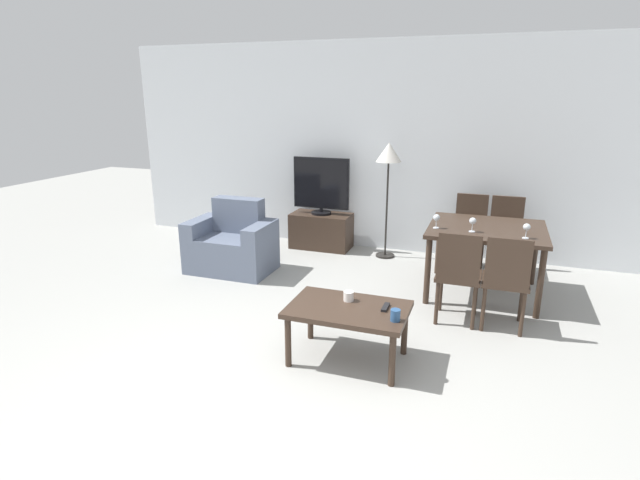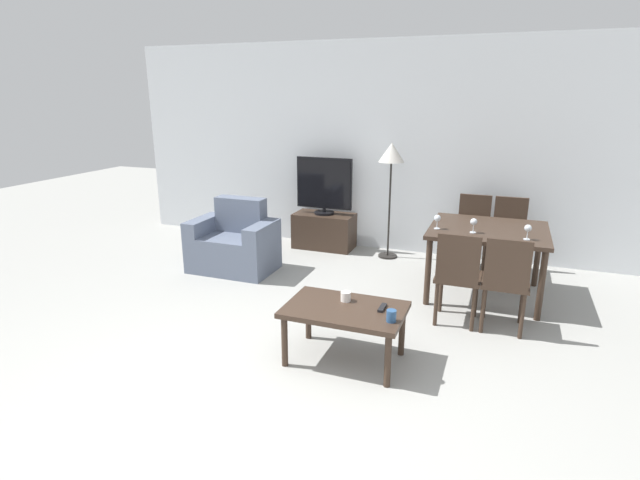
% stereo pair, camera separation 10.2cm
% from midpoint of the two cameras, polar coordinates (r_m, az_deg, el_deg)
% --- Properties ---
extents(ground_plane, '(18.00, 18.00, 0.00)m').
position_cam_midpoint_polar(ground_plane, '(3.52, -10.00, -19.40)').
color(ground_plane, '#9E9E99').
extents(wall_back, '(7.32, 0.06, 2.70)m').
position_cam_midpoint_polar(wall_back, '(6.65, 6.69, 10.36)').
color(wall_back, silver).
rests_on(wall_back, ground_plane).
extents(armchair, '(0.97, 0.64, 0.84)m').
position_cam_midpoint_polar(armchair, '(6.02, -10.48, -0.59)').
color(armchair, slate).
rests_on(armchair, ground_plane).
extents(tv_stand, '(0.81, 0.42, 0.48)m').
position_cam_midpoint_polar(tv_stand, '(6.80, -0.29, 1.06)').
color(tv_stand, '#38281E').
rests_on(tv_stand, ground_plane).
extents(tv, '(0.77, 0.27, 0.76)m').
position_cam_midpoint_polar(tv, '(6.66, -0.30, 6.21)').
color(tv, black).
rests_on(tv, tv_stand).
extents(coffee_table, '(0.92, 0.60, 0.46)m').
position_cam_midpoint_polar(coffee_table, '(3.92, 2.47, -8.41)').
color(coffee_table, '#38281E').
rests_on(coffee_table, ground_plane).
extents(dining_table, '(1.15, 1.05, 0.72)m').
position_cam_midpoint_polar(dining_table, '(5.39, 17.98, 0.55)').
color(dining_table, '#38281E').
rests_on(dining_table, ground_plane).
extents(dining_chair_near, '(0.40, 0.40, 0.88)m').
position_cam_midpoint_polar(dining_chair_near, '(4.65, 14.93, -3.59)').
color(dining_chair_near, '#38281E').
rests_on(dining_chair_near, ground_plane).
extents(dining_chair_far, '(0.40, 0.40, 0.88)m').
position_cam_midpoint_polar(dining_chair_far, '(6.23, 20.01, 1.05)').
color(dining_chair_far, '#38281E').
rests_on(dining_chair_far, ground_plane).
extents(dining_chair_near_right, '(0.40, 0.40, 0.88)m').
position_cam_midpoint_polar(dining_chair_near_right, '(4.64, 19.90, -4.08)').
color(dining_chair_near_right, '#38281E').
rests_on(dining_chair_near_right, ground_plane).
extents(dining_chair_far_left, '(0.40, 0.40, 0.88)m').
position_cam_midpoint_polar(dining_chair_far_left, '(6.23, 16.31, 1.41)').
color(dining_chair_far_left, '#38281E').
rests_on(dining_chair_far_left, ground_plane).
extents(floor_lamp, '(0.32, 0.32, 1.46)m').
position_cam_midpoint_polar(floor_lamp, '(6.27, 7.38, 9.09)').
color(floor_lamp, black).
rests_on(floor_lamp, ground_plane).
extents(remote_primary, '(0.04, 0.15, 0.02)m').
position_cam_midpoint_polar(remote_primary, '(3.89, 6.74, -7.64)').
color(remote_primary, black).
rests_on(remote_primary, coffee_table).
extents(cup_white_near, '(0.08, 0.08, 0.08)m').
position_cam_midpoint_polar(cup_white_near, '(4.00, 2.54, -6.44)').
color(cup_white_near, white).
rests_on(cup_white_near, coffee_table).
extents(cup_colored_far, '(0.07, 0.07, 0.09)m').
position_cam_midpoint_polar(cup_colored_far, '(3.69, 7.81, -8.52)').
color(cup_colored_far, navy).
rests_on(cup_colored_far, coffee_table).
extents(wine_glass_left, '(0.07, 0.07, 0.15)m').
position_cam_midpoint_polar(wine_glass_left, '(5.05, 22.01, 1.27)').
color(wine_glass_left, silver).
rests_on(wine_glass_left, dining_table).
extents(wine_glass_center, '(0.07, 0.07, 0.15)m').
position_cam_midpoint_polar(wine_glass_center, '(5.12, 16.51, 1.99)').
color(wine_glass_center, silver).
rests_on(wine_glass_center, dining_table).
extents(wine_glass_right, '(0.07, 0.07, 0.15)m').
position_cam_midpoint_polar(wine_glass_right, '(5.17, 12.62, 2.41)').
color(wine_glass_right, silver).
rests_on(wine_glass_right, dining_table).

